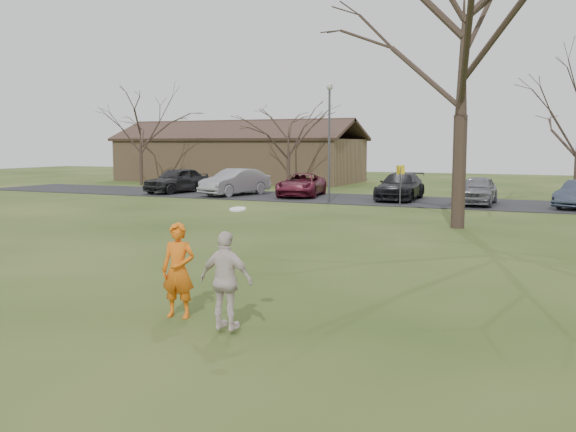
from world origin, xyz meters
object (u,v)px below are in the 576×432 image
(building, at_px, (239,158))
(car_3, at_px, (400,186))
(big_tree, at_px, (463,37))
(car_2, at_px, (301,185))
(catching_play, at_px, (226,280))
(player_defender, at_px, (178,270))
(car_1, at_px, (235,182))
(lamp_post, at_px, (329,128))
(car_0, at_px, (177,180))
(car_4, at_px, (477,190))

(building, bearing_deg, car_3, -36.08)
(big_tree, bearing_deg, car_2, 136.23)
(car_3, relative_size, catching_play, 2.50)
(player_defender, distance_m, big_tree, 16.08)
(car_1, relative_size, big_tree, 0.34)
(car_1, relative_size, catching_play, 2.37)
(player_defender, xyz_separation_m, lamp_post, (-5.48, 22.15, 3.10))
(car_3, bearing_deg, catching_play, -83.94)
(car_0, relative_size, big_tree, 0.34)
(car_2, bearing_deg, player_defender, -82.09)
(car_3, xyz_separation_m, car_4, (4.31, -1.11, 0.00))
(car_1, height_order, big_tree, big_tree)
(player_defender, bearing_deg, car_0, 114.76)
(car_0, relative_size, car_1, 0.98)
(lamp_post, bearing_deg, car_3, 44.56)
(player_defender, bearing_deg, lamp_post, 94.28)
(player_defender, distance_m, car_1, 27.12)
(car_3, height_order, building, building)
(car_1, relative_size, car_3, 0.95)
(car_0, height_order, car_1, car_0)
(building, bearing_deg, car_0, -78.08)
(player_defender, height_order, car_1, player_defender)
(car_3, relative_size, car_4, 1.17)
(car_1, bearing_deg, car_0, -169.20)
(car_4, xyz_separation_m, building, (-21.41, 13.57, 1.15))
(big_tree, bearing_deg, catching_play, -94.62)
(car_1, xyz_separation_m, building, (-7.16, 13.49, 1.10))
(player_defender, relative_size, big_tree, 0.12)
(catching_play, xyz_separation_m, building, (-20.77, 38.17, 1.03))
(catching_play, distance_m, lamp_post, 23.85)
(car_0, height_order, catching_play, catching_play)
(player_defender, xyz_separation_m, big_tree, (2.52, 14.65, 6.14))
(car_1, xyz_separation_m, catching_play, (13.61, -24.68, 0.07))
(car_2, xyz_separation_m, lamp_post, (2.83, -2.87, 3.25))
(car_3, distance_m, car_4, 4.45)
(car_0, height_order, lamp_post, lamp_post)
(car_0, relative_size, car_2, 0.96)
(car_3, bearing_deg, car_2, 179.59)
(car_2, relative_size, building, 0.24)
(building, height_order, lamp_post, lamp_post)
(player_defender, xyz_separation_m, catching_play, (1.30, -0.52, 0.04))
(building, bearing_deg, lamp_post, -47.91)
(building, xyz_separation_m, lamp_post, (14.00, -15.50, 2.04))
(building, xyz_separation_m, big_tree, (22.00, -23.00, 5.07))
(player_defender, xyz_separation_m, car_3, (-2.38, 25.20, -0.09))
(car_1, distance_m, building, 15.31)
(player_defender, bearing_deg, catching_play, -31.33)
(car_4, relative_size, big_tree, 0.31)
(car_0, bearing_deg, lamp_post, -2.45)
(car_0, relative_size, car_3, 0.93)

